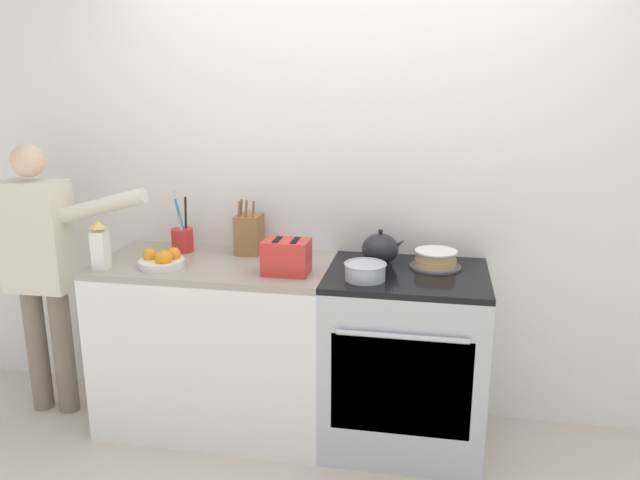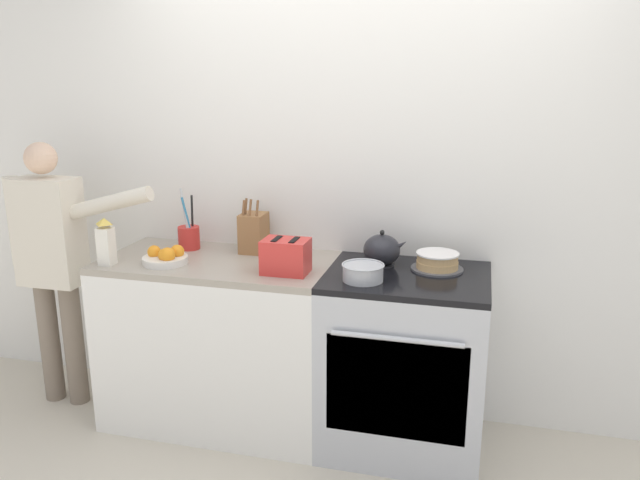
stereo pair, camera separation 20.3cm
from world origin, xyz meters
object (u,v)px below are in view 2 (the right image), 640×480
toaster (286,256)px  person_baker (53,254)px  mixing_bowl (363,272)px  fruit_bowl (166,257)px  knife_block (254,233)px  stove_range (404,361)px  tea_kettle (382,250)px  layer_cake (437,262)px  milk_carton (106,243)px  utensil_crock (189,236)px

toaster → person_baker: 1.37m
mixing_bowl → fruit_bowl: 1.01m
mixing_bowl → person_baker: (-1.74, 0.09, -0.06)m
knife_block → fruit_bowl: size_ratio=1.30×
stove_range → tea_kettle: (-0.14, 0.12, 0.53)m
stove_range → fruit_bowl: size_ratio=3.99×
stove_range → toaster: bearing=-168.0°
knife_block → stove_range: bearing=-12.6°
layer_cake → milk_carton: bearing=-168.4°
mixing_bowl → toaster: size_ratio=0.85×
utensil_crock → person_baker: person_baker is taller
mixing_bowl → knife_block: size_ratio=0.68×
utensil_crock → fruit_bowl: size_ratio=1.49×
toaster → milk_carton: bearing=-173.8°
mixing_bowl → utensil_crock: utensil_crock is taller
fruit_bowl → milk_carton: (-0.28, -0.09, 0.08)m
fruit_bowl → layer_cake: bearing=10.3°
fruit_bowl → utensil_crock: bearing=92.4°
utensil_crock → person_baker: (-0.72, -0.21, -0.10)m
knife_block → fruit_bowl: 0.48m
tea_kettle → person_baker: bearing=-174.5°
knife_block → layer_cake: bearing=-4.5°
milk_carton → mixing_bowl: bearing=3.4°
utensil_crock → fruit_bowl: (0.01, -0.29, -0.04)m
layer_cake → fruit_bowl: 1.36m
mixing_bowl → toaster: bearing=176.5°
stove_range → person_baker: size_ratio=0.61×
toaster → milk_carton: (-0.91, -0.10, 0.03)m
knife_block → utensil_crock: utensil_crock is taller
toaster → layer_cake: bearing=18.3°
layer_cake → milk_carton: (-1.61, -0.33, 0.07)m
toaster → milk_carton: size_ratio=0.97×
knife_block → fruit_bowl: bearing=-137.8°
mixing_bowl → knife_block: (-0.66, 0.33, 0.07)m
stove_range → mixing_bowl: 0.55m
person_baker → milk_carton: bearing=-16.2°
tea_kettle → utensil_crock: (-1.07, 0.03, -0.01)m
layer_cake → knife_block: size_ratio=0.86×
mixing_bowl → person_baker: size_ratio=0.13×
fruit_bowl → toaster: toaster is taller
tea_kettle → person_baker: (-1.79, -0.17, -0.10)m
layer_cake → mixing_bowl: (-0.32, -0.26, 0.00)m
stove_range → toaster: (-0.57, -0.12, 0.54)m
knife_block → milk_carton: bearing=-147.0°
utensil_crock → person_baker: bearing=-163.9°
person_baker → fruit_bowl: bearing=-2.0°
layer_cake → utensil_crock: bearing=178.1°
utensil_crock → layer_cake: bearing=-1.9°
layer_cake → toaster: toaster is taller
knife_block → person_baker: bearing=-167.6°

